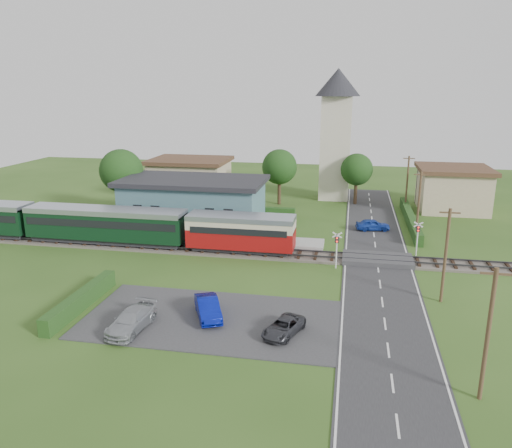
% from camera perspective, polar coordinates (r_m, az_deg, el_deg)
% --- Properties ---
extents(ground, '(120.00, 120.00, 0.00)m').
position_cam_1_polar(ground, '(44.83, 0.89, -4.36)').
color(ground, '#2D4C19').
extents(railway_track, '(76.00, 3.20, 0.49)m').
position_cam_1_polar(railway_track, '(46.65, 1.32, -3.41)').
color(railway_track, '#4C443D').
rests_on(railway_track, ground).
extents(road, '(6.00, 70.00, 0.05)m').
position_cam_1_polar(road, '(44.30, 13.79, -5.03)').
color(road, '#28282B').
rests_on(road, ground).
extents(car_park, '(17.00, 9.00, 0.08)m').
position_cam_1_polar(car_park, '(34.33, -5.19, -10.76)').
color(car_park, '#333335').
rests_on(car_park, ground).
extents(crossing_deck, '(6.20, 3.40, 0.45)m').
position_cam_1_polar(crossing_deck, '(46.12, 13.70, -3.94)').
color(crossing_deck, '#333335').
rests_on(crossing_deck, ground).
extents(platform, '(30.00, 3.00, 0.45)m').
position_cam_1_polar(platform, '(52.04, -9.00, -1.47)').
color(platform, gray).
rests_on(platform, ground).
extents(equipment_hut, '(2.30, 2.30, 2.55)m').
position_cam_1_polar(equipment_hut, '(54.83, -16.96, 0.56)').
color(equipment_hut, beige).
rests_on(equipment_hut, platform).
extents(station_building, '(16.00, 9.00, 5.30)m').
position_cam_1_polar(station_building, '(56.71, -7.14, 2.58)').
color(station_building, slate).
rests_on(station_building, ground).
extents(train, '(43.20, 2.90, 3.40)m').
position_cam_1_polar(train, '(52.66, -19.84, 0.20)').
color(train, '#232328').
rests_on(train, ground).
extents(church_tower, '(6.00, 6.00, 17.60)m').
position_cam_1_polar(church_tower, '(69.78, 9.17, 11.14)').
color(church_tower, beige).
rests_on(church_tower, ground).
extents(house_west, '(10.80, 8.80, 5.50)m').
position_cam_1_polar(house_west, '(71.28, -7.52, 5.26)').
color(house_west, tan).
rests_on(house_west, ground).
extents(house_east, '(8.80, 8.80, 5.50)m').
position_cam_1_polar(house_east, '(67.91, 21.54, 3.82)').
color(house_east, tan).
rests_on(house_east, ground).
extents(hedge_carpark, '(0.80, 9.00, 1.20)m').
position_cam_1_polar(hedge_carpark, '(37.68, -19.38, -8.23)').
color(hedge_carpark, '#193814').
rests_on(hedge_carpark, ground).
extents(hedge_roadside, '(0.80, 18.00, 1.20)m').
position_cam_1_polar(hedge_roadside, '(59.77, 17.20, 0.59)').
color(hedge_roadside, '#193814').
rests_on(hedge_roadside, ground).
extents(hedge_station, '(22.00, 0.80, 1.30)m').
position_cam_1_polar(hedge_station, '(61.36, -5.79, 1.63)').
color(hedge_station, '#193814').
rests_on(hedge_station, ground).
extents(tree_a, '(5.20, 5.20, 8.00)m').
position_cam_1_polar(tree_a, '(62.68, -15.14, 5.88)').
color(tree_a, '#332316').
rests_on(tree_a, ground).
extents(tree_b, '(4.60, 4.60, 7.34)m').
position_cam_1_polar(tree_b, '(66.01, 2.70, 6.53)').
color(tree_b, '#332316').
rests_on(tree_b, ground).
extents(tree_c, '(4.20, 4.20, 6.78)m').
position_cam_1_polar(tree_c, '(67.39, 11.44, 6.11)').
color(tree_c, '#332316').
rests_on(tree_c, ground).
extents(utility_pole_a, '(1.40, 0.22, 7.00)m').
position_cam_1_polar(utility_pole_a, '(27.11, 24.99, -11.26)').
color(utility_pole_a, '#473321').
rests_on(utility_pole_a, ground).
extents(utility_pole_b, '(1.40, 0.22, 7.00)m').
position_cam_1_polar(utility_pole_b, '(38.00, 20.85, -3.28)').
color(utility_pole_b, '#473321').
rests_on(utility_pole_b, ground).
extents(utility_pole_c, '(1.40, 0.22, 7.00)m').
position_cam_1_polar(utility_pole_c, '(53.28, 18.09, 2.13)').
color(utility_pole_c, '#473321').
rests_on(utility_pole_c, ground).
extents(utility_pole_d, '(1.40, 0.22, 7.00)m').
position_cam_1_polar(utility_pole_d, '(64.96, 16.88, 4.50)').
color(utility_pole_d, '#473321').
rests_on(utility_pole_d, ground).
extents(crossing_signal_near, '(0.84, 0.28, 3.28)m').
position_cam_1_polar(crossing_signal_near, '(43.16, 9.21, -2.35)').
color(crossing_signal_near, silver).
rests_on(crossing_signal_near, ground).
extents(crossing_signal_far, '(0.84, 0.28, 3.28)m').
position_cam_1_polar(crossing_signal_far, '(48.17, 18.00, -1.05)').
color(crossing_signal_far, silver).
rests_on(crossing_signal_far, ground).
extents(streetlamp_west, '(0.30, 0.30, 5.15)m').
position_cam_1_polar(streetlamp_west, '(69.25, -14.36, 4.82)').
color(streetlamp_west, '#3F3F47').
rests_on(streetlamp_west, ground).
extents(streetlamp_east, '(0.30, 0.30, 5.15)m').
position_cam_1_polar(streetlamp_east, '(70.16, 17.93, 4.69)').
color(streetlamp_east, '#3F3F47').
rests_on(streetlamp_east, ground).
extents(car_on_road, '(3.85, 2.12, 1.24)m').
position_cam_1_polar(car_on_road, '(55.78, 13.21, -0.07)').
color(car_on_road, '#193AA3').
rests_on(car_on_road, road).
extents(car_park_blue, '(2.96, 4.26, 1.33)m').
position_cam_1_polar(car_park_blue, '(34.25, -5.51, -9.52)').
color(car_park_blue, '#061283').
rests_on(car_park_blue, car_park).
extents(car_park_silver, '(2.25, 4.67, 1.31)m').
position_cam_1_polar(car_park_silver, '(33.43, -14.06, -10.62)').
color(car_park_silver, '#969AA0').
rests_on(car_park_silver, car_park).
extents(car_park_dark, '(2.78, 3.93, 0.99)m').
position_cam_1_polar(car_park_dark, '(32.02, 3.18, -11.67)').
color(car_park_dark, '#313238').
rests_on(car_park_dark, car_park).
extents(pedestrian_near, '(0.77, 0.63, 1.80)m').
position_cam_1_polar(pedestrian_near, '(49.48, -3.17, -0.82)').
color(pedestrian_near, gray).
rests_on(pedestrian_near, platform).
extents(pedestrian_far, '(0.86, 1.04, 1.94)m').
position_cam_1_polar(pedestrian_far, '(53.33, -14.88, -0.06)').
color(pedestrian_far, gray).
rests_on(pedestrian_far, platform).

